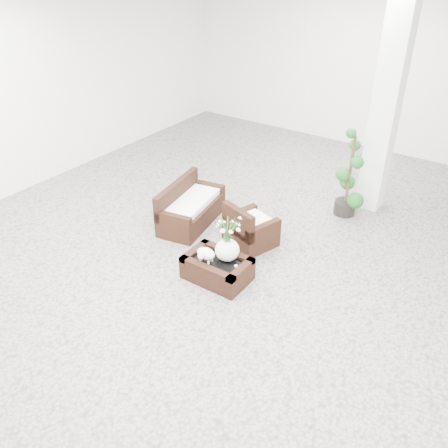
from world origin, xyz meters
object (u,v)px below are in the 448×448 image
Objects in this scene: armchair at (251,224)px; loveseat at (191,204)px; coffee_table at (217,269)px; topiary at (350,174)px.

loveseat is at bearing 18.94° from armchair.
armchair reaches higher than loveseat.
coffee_table is 1.26× the size of armchair.
loveseat is 0.87× the size of topiary.
loveseat is at bearing 140.99° from coffee_table.
topiary is at bearing -58.63° from loveseat.
loveseat is 2.71m from topiary.
topiary is at bearing 74.70° from coffee_table.
armchair is at bearing -115.75° from topiary.
topiary is at bearing -97.79° from armchair.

